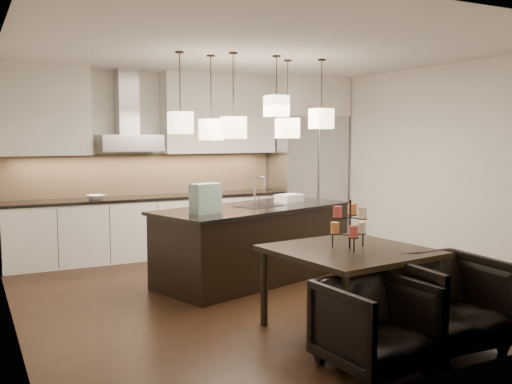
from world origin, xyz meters
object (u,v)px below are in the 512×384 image
armchair_left (375,325)px  armchair_right (448,302)px  dining_table (349,290)px  island_body (254,244)px  refrigerator (307,180)px

armchair_left → armchair_right: (0.86, 0.10, 0.04)m
dining_table → armchair_left: 0.90m
island_body → dining_table: bearing=-109.5°
island_body → armchair_left: size_ratio=3.26×
dining_table → armchair_right: 0.89m
dining_table → armchair_left: (-0.36, -0.83, -0.04)m
island_body → dining_table: (-0.09, -2.13, -0.06)m
refrigerator → armchair_left: 5.46m
dining_table → armchair_right: bearing=-61.5°
dining_table → armchair_right: (0.51, -0.73, 0.00)m
refrigerator → dining_table: refrigerator is taller
island_body → armchair_right: size_ratio=2.93×
island_body → armchair_left: bearing=-115.7°
armchair_left → armchair_right: armchair_right is taller
armchair_left → armchair_right: 0.87m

